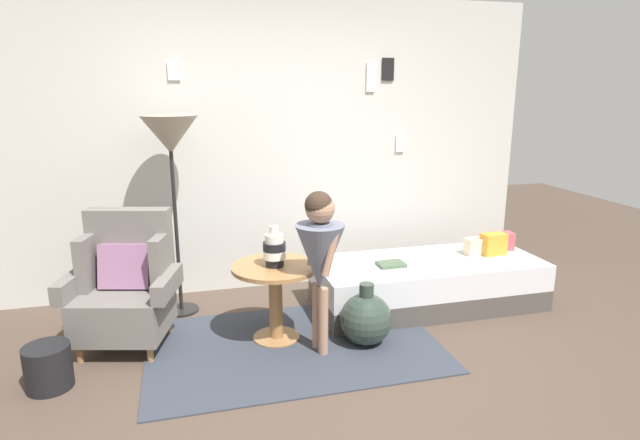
{
  "coord_description": "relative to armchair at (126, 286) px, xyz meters",
  "views": [
    {
      "loc": [
        -0.84,
        -2.77,
        1.81
      ],
      "look_at": [
        0.15,
        0.95,
        0.85
      ],
      "focal_mm": 29.61,
      "sensor_mm": 36.0,
      "label": 1
    }
  ],
  "objects": [
    {
      "name": "vase_striped",
      "position": [
        1.04,
        -0.23,
        0.26
      ],
      "size": [
        0.16,
        0.16,
        0.3
      ],
      "color": "black",
      "rests_on": "side_table"
    },
    {
      "name": "person_child",
      "position": [
        1.31,
        -0.49,
        0.3
      ],
      "size": [
        0.34,
        0.34,
        1.16
      ],
      "color": "#A37A60",
      "rests_on": "ground"
    },
    {
      "name": "armchair",
      "position": [
        0.0,
        0.0,
        0.0
      ],
      "size": [
        0.85,
        0.73,
        0.97
      ],
      "color": "#9E7042",
      "rests_on": "ground"
    },
    {
      "name": "ground_plane",
      "position": [
        1.28,
        -1.01,
        -0.44
      ],
      "size": [
        12.0,
        12.0,
        0.0
      ],
      "primitive_type": "plane",
      "color": "#4C3D33"
    },
    {
      "name": "pillow_back",
      "position": [
        2.89,
        0.13,
        0.03
      ],
      "size": [
        0.21,
        0.13,
        0.14
      ],
      "primitive_type": "cube",
      "rotation": [
        0.0,
        0.0,
        0.04
      ],
      "color": "beige",
      "rests_on": "daybed"
    },
    {
      "name": "magazine_basket",
      "position": [
        -0.44,
        -0.51,
        -0.3
      ],
      "size": [
        0.28,
        0.28,
        0.28
      ],
      "primitive_type": "cylinder",
      "color": "black",
      "rests_on": "ground"
    },
    {
      "name": "pillow_head",
      "position": [
        3.18,
        0.19,
        0.04
      ],
      "size": [
        0.21,
        0.14,
        0.16
      ],
      "primitive_type": "cube",
      "rotation": [
        0.0,
        0.0,
        -0.08
      ],
      "color": "#D64C56",
      "rests_on": "daybed"
    },
    {
      "name": "book_on_daybed",
      "position": [
        2.05,
        0.03,
        -0.02
      ],
      "size": [
        0.22,
        0.16,
        0.03
      ],
      "primitive_type": "cube",
      "rotation": [
        0.0,
        0.0,
        0.02
      ],
      "color": "#4A5E45",
      "rests_on": "daybed"
    },
    {
      "name": "floor_lamp",
      "position": [
        0.37,
        0.48,
        0.97
      ],
      "size": [
        0.44,
        0.44,
        1.61
      ],
      "color": "black",
      "rests_on": "ground"
    },
    {
      "name": "daybed",
      "position": [
        2.41,
        0.08,
        -0.24
      ],
      "size": [
        1.9,
        0.8,
        0.4
      ],
      "color": "#4C4742",
      "rests_on": "ground"
    },
    {
      "name": "rug",
      "position": [
        1.15,
        -0.37,
        -0.43
      ],
      "size": [
        2.07,
        1.35,
        0.01
      ],
      "primitive_type": "cube",
      "color": "#333842",
      "rests_on": "ground"
    },
    {
      "name": "pillow_mid",
      "position": [
        3.03,
        0.08,
        0.06
      ],
      "size": [
        0.22,
        0.14,
        0.19
      ],
      "primitive_type": "cube",
      "rotation": [
        0.0,
        0.0,
        0.07
      ],
      "color": "orange",
      "rests_on": "daybed"
    },
    {
      "name": "gallery_wall",
      "position": [
        1.28,
        0.94,
        0.86
      ],
      "size": [
        4.8,
        0.12,
        2.6
      ],
      "color": "beige",
      "rests_on": "ground"
    },
    {
      "name": "side_table",
      "position": [
        1.05,
        -0.22,
        -0.02
      ],
      "size": [
        0.63,
        0.63,
        0.58
      ],
      "color": "#9E7042",
      "rests_on": "ground"
    },
    {
      "name": "demijohn_near",
      "position": [
        1.66,
        -0.46,
        -0.25
      ],
      "size": [
        0.38,
        0.38,
        0.46
      ],
      "color": "#2D3D33",
      "rests_on": "ground"
    }
  ]
}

